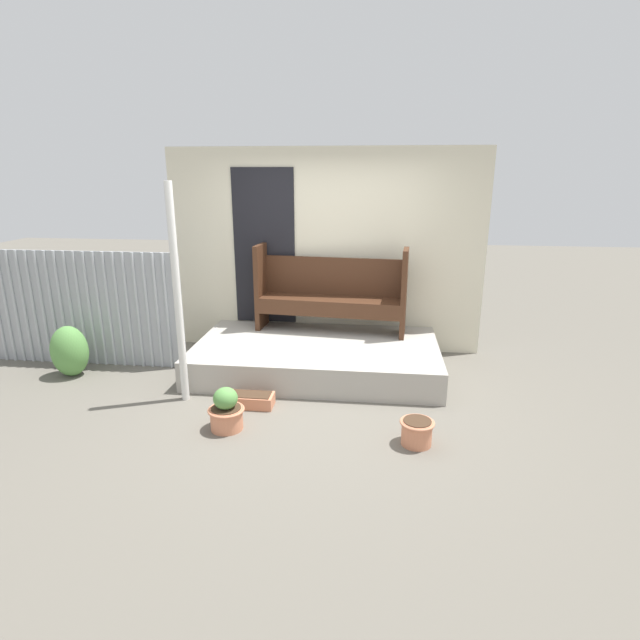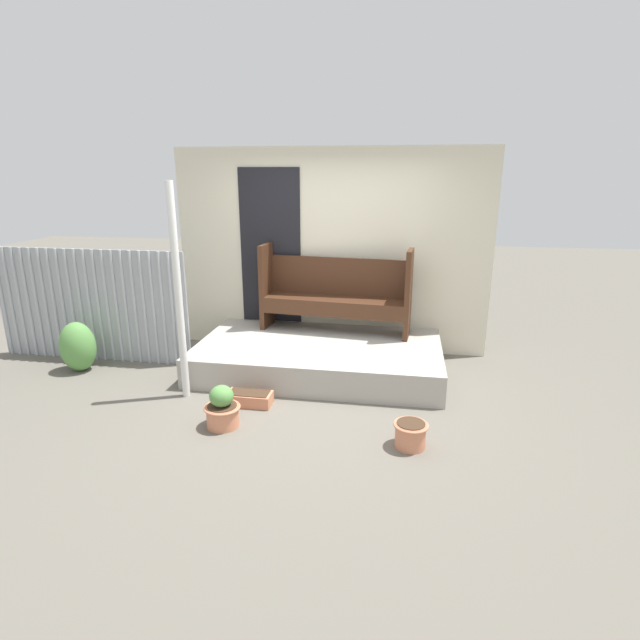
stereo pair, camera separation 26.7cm
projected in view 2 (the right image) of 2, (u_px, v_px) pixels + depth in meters
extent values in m
plane|color=#666056|center=(312.00, 400.00, 5.24)|extent=(24.00, 24.00, 0.00)
cube|color=#A8A399|center=(319.00, 357.00, 5.97)|extent=(2.86, 1.63, 0.34)
cube|color=beige|center=(330.00, 252.00, 6.44)|extent=(4.06, 0.06, 2.60)
cube|color=black|center=(270.00, 247.00, 6.51)|extent=(0.80, 0.02, 2.00)
cube|color=#9EA3A8|center=(91.00, 305.00, 6.19)|extent=(2.56, 0.02, 1.41)
cylinder|color=#AAB0B5|center=(3.00, 302.00, 6.37)|extent=(0.04, 0.04, 1.41)
cylinder|color=#AAB0B5|center=(11.00, 302.00, 6.35)|extent=(0.04, 0.04, 1.41)
cylinder|color=#AAB0B5|center=(20.00, 302.00, 6.33)|extent=(0.04, 0.04, 1.41)
cylinder|color=#AAB0B5|center=(28.00, 303.00, 6.31)|extent=(0.04, 0.04, 1.41)
cylinder|color=#AAB0B5|center=(37.00, 303.00, 6.29)|extent=(0.04, 0.04, 1.41)
cylinder|color=#AAB0B5|center=(46.00, 304.00, 6.27)|extent=(0.04, 0.04, 1.41)
cylinder|color=#AAB0B5|center=(54.00, 304.00, 6.25)|extent=(0.04, 0.04, 1.41)
cylinder|color=#AAB0B5|center=(63.00, 305.00, 6.23)|extent=(0.04, 0.04, 1.41)
cylinder|color=#AAB0B5|center=(72.00, 305.00, 6.21)|extent=(0.04, 0.04, 1.41)
cylinder|color=#AAB0B5|center=(81.00, 305.00, 6.19)|extent=(0.04, 0.04, 1.41)
cylinder|color=#AAB0B5|center=(90.00, 306.00, 6.17)|extent=(0.04, 0.04, 1.41)
cylinder|color=#AAB0B5|center=(99.00, 306.00, 6.15)|extent=(0.04, 0.04, 1.41)
cylinder|color=#AAB0B5|center=(108.00, 307.00, 6.13)|extent=(0.04, 0.04, 1.41)
cylinder|color=#AAB0B5|center=(117.00, 307.00, 6.11)|extent=(0.04, 0.04, 1.41)
cylinder|color=#AAB0B5|center=(126.00, 308.00, 6.09)|extent=(0.04, 0.04, 1.41)
cylinder|color=#AAB0B5|center=(135.00, 308.00, 6.07)|extent=(0.04, 0.04, 1.41)
cylinder|color=#AAB0B5|center=(144.00, 308.00, 6.05)|extent=(0.04, 0.04, 1.41)
cylinder|color=#AAB0B5|center=(154.00, 309.00, 6.03)|extent=(0.04, 0.04, 1.41)
cylinder|color=#AAB0B5|center=(163.00, 309.00, 6.01)|extent=(0.04, 0.04, 1.41)
cylinder|color=#AAB0B5|center=(172.00, 310.00, 5.99)|extent=(0.04, 0.04, 1.41)
cylinder|color=#AAB0B5|center=(182.00, 310.00, 5.97)|extent=(0.04, 0.04, 1.41)
cylinder|color=silver|center=(178.00, 295.00, 5.01)|extent=(0.08, 0.08, 2.22)
cube|color=#422616|center=(266.00, 286.00, 6.44)|extent=(0.09, 0.40, 1.08)
cube|color=#422616|center=(408.00, 294.00, 6.00)|extent=(0.09, 0.40, 1.08)
cube|color=#422616|center=(335.00, 300.00, 6.26)|extent=(1.79, 0.55, 0.04)
cube|color=#422616|center=(331.00, 311.00, 6.11)|extent=(1.75, 0.18, 0.16)
cube|color=#422616|center=(338.00, 277.00, 6.35)|extent=(1.76, 0.19, 0.49)
cylinder|color=tan|center=(223.00, 416.00, 4.67)|extent=(0.30, 0.30, 0.21)
torus|color=tan|center=(222.00, 407.00, 4.64)|extent=(0.34, 0.34, 0.02)
cylinder|color=#422D1E|center=(222.00, 406.00, 4.64)|extent=(0.28, 0.28, 0.01)
ellipsoid|color=#599347|center=(221.00, 396.00, 4.61)|extent=(0.22, 0.22, 0.20)
cylinder|color=tan|center=(410.00, 435.00, 4.31)|extent=(0.27, 0.27, 0.22)
torus|color=tan|center=(411.00, 425.00, 4.29)|extent=(0.31, 0.31, 0.02)
cylinder|color=#422D1E|center=(411.00, 423.00, 4.28)|extent=(0.24, 0.24, 0.01)
cube|color=tan|center=(249.00, 399.00, 5.12)|extent=(0.46, 0.23, 0.13)
cube|color=#422D1E|center=(249.00, 393.00, 5.10)|extent=(0.41, 0.19, 0.01)
ellipsoid|color=#599347|center=(78.00, 347.00, 5.93)|extent=(0.42, 0.38, 0.60)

